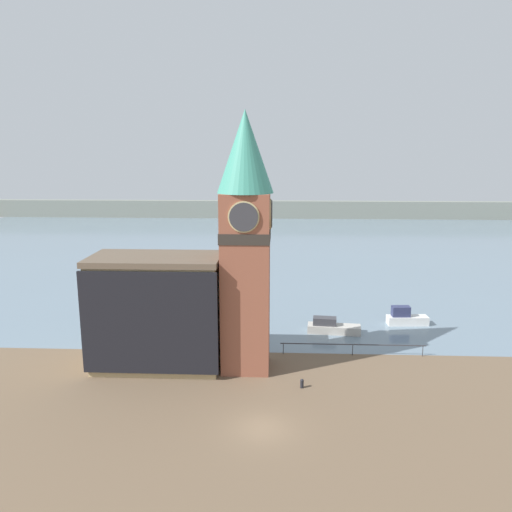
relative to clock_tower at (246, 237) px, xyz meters
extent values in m
plane|color=brown|center=(1.78, -10.01, -11.78)|extent=(160.00, 160.00, 0.00)
cube|color=slate|center=(1.78, 63.39, -11.78)|extent=(160.00, 120.00, 0.00)
cube|color=gray|center=(1.78, 103.39, -9.28)|extent=(180.00, 3.00, 5.00)
cube|color=#333338|center=(9.84, 3.14, -10.73)|extent=(13.63, 0.08, 0.08)
cylinder|color=#333338|center=(3.33, 3.14, -11.26)|extent=(0.07, 0.07, 1.05)
cylinder|color=#333338|center=(9.84, 3.14, -11.26)|extent=(0.07, 0.07, 1.05)
cylinder|color=#333338|center=(16.36, 3.14, -11.26)|extent=(0.07, 0.07, 1.05)
cube|color=brown|center=(-0.01, 0.01, -4.06)|extent=(4.07, 4.07, 15.45)
cube|color=#2D2823|center=(-0.01, 0.01, 0.07)|extent=(4.19, 4.19, 0.90)
cylinder|color=tan|center=(-0.01, -2.09, 1.92)|extent=(2.53, 0.12, 2.53)
cylinder|color=#333338|center=(-0.01, -2.17, 1.92)|extent=(2.30, 0.12, 2.30)
cylinder|color=tan|center=(2.09, 0.01, 1.92)|extent=(0.12, 2.53, 2.53)
cylinder|color=#333338|center=(2.17, 0.01, 1.92)|extent=(0.12, 2.30, 2.30)
cone|color=teal|center=(-0.01, 0.01, 7.02)|extent=(4.68, 4.68, 6.71)
cube|color=tan|center=(-7.83, 0.15, -7.03)|extent=(10.89, 5.59, 9.50)
cube|color=brown|center=(-7.83, 0.15, -2.03)|extent=(11.29, 5.99, 0.50)
cube|color=black|center=(-7.83, -2.79, -6.84)|extent=(11.39, 0.30, 8.74)
cube|color=#B7B2A8|center=(8.73, 9.02, -11.36)|extent=(5.67, 2.20, 0.85)
cube|color=#38383D|center=(7.74, 9.13, -10.53)|extent=(2.54, 1.40, 0.80)
cube|color=silver|center=(17.16, 12.05, -11.30)|extent=(4.52, 1.68, 0.96)
cube|color=navy|center=(16.36, 12.00, -10.26)|extent=(2.01, 1.11, 1.14)
cylinder|color=black|center=(4.78, -3.76, -11.48)|extent=(0.28, 0.28, 0.61)
sphere|color=black|center=(4.78, -3.76, -11.17)|extent=(0.30, 0.30, 0.30)
camera|label=1|loc=(2.77, -41.34, 6.94)|focal=35.00mm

